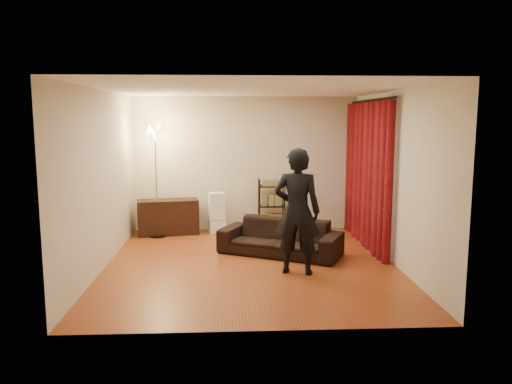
{
  "coord_description": "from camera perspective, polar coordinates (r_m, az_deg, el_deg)",
  "views": [
    {
      "loc": [
        -0.29,
        -7.59,
        2.28
      ],
      "look_at": [
        0.1,
        0.3,
        1.1
      ],
      "focal_mm": 35.0,
      "sensor_mm": 36.0,
      "label": 1
    }
  ],
  "objects": [
    {
      "name": "person",
      "position": [
        7.29,
        4.71,
        -2.21
      ],
      "size": [
        0.77,
        0.61,
        1.86
      ],
      "primitive_type": "imported",
      "rotation": [
        0.0,
        0.0,
        2.88
      ],
      "color": "black",
      "rests_on": "ground"
    },
    {
      "name": "wall_left",
      "position": [
        7.9,
        -17.19,
        1.35
      ],
      "size": [
        0.0,
        5.0,
        5.0
      ],
      "primitive_type": "plane",
      "rotation": [
        1.57,
        0.0,
        1.57
      ],
      "color": "beige",
      "rests_on": "ground"
    },
    {
      "name": "wire_shelf",
      "position": [
        9.94,
        1.79,
        -1.57
      ],
      "size": [
        0.58,
        0.49,
        1.09
      ],
      "primitive_type": null,
      "rotation": [
        0.0,
        0.0,
        0.34
      ],
      "color": "black",
      "rests_on": "ground"
    },
    {
      "name": "floor_lamp",
      "position": [
        9.68,
        -11.35,
        1.24
      ],
      "size": [
        0.39,
        0.39,
        2.17
      ],
      "primitive_type": null,
      "rotation": [
        0.0,
        0.0,
        -0.0
      ],
      "color": "silver",
      "rests_on": "ground"
    },
    {
      "name": "curtain_rod",
      "position": [
        9.06,
        13.01,
        10.18
      ],
      "size": [
        0.04,
        2.65,
        0.04
      ],
      "primitive_type": "cylinder",
      "rotation": [
        1.57,
        0.0,
        0.0
      ],
      "color": "black",
      "rests_on": "wall_right"
    },
    {
      "name": "wall_front",
      "position": [
        5.18,
        0.44,
        -1.85
      ],
      "size": [
        5.0,
        0.0,
        5.0
      ],
      "primitive_type": "plane",
      "rotation": [
        -1.57,
        0.0,
        0.0
      ],
      "color": "beige",
      "rests_on": "ground"
    },
    {
      "name": "media_cabinet",
      "position": [
        9.97,
        -10.0,
        -2.83
      ],
      "size": [
        1.23,
        0.63,
        0.69
      ],
      "primitive_type": "cube",
      "rotation": [
        0.0,
        0.0,
        0.17
      ],
      "color": "black",
      "rests_on": "ground"
    },
    {
      "name": "wall_back",
      "position": [
        10.14,
        -1.19,
        3.23
      ],
      "size": [
        5.0,
        0.0,
        5.0
      ],
      "primitive_type": "plane",
      "rotation": [
        1.57,
        0.0,
        0.0
      ],
      "color": "beige",
      "rests_on": "ground"
    },
    {
      "name": "curtain",
      "position": [
        9.1,
        12.61,
        1.95
      ],
      "size": [
        0.22,
        2.65,
        2.55
      ],
      "primitive_type": null,
      "color": "maroon",
      "rests_on": "ground"
    },
    {
      "name": "storage_boxes",
      "position": [
        10.0,
        -4.48,
        -2.35
      ],
      "size": [
        0.36,
        0.31,
        0.81
      ],
      "primitive_type": null,
      "rotation": [
        0.0,
        0.0,
        0.17
      ],
      "color": "white",
      "rests_on": "ground"
    },
    {
      "name": "ceiling",
      "position": [
        7.61,
        -0.65,
        11.66
      ],
      "size": [
        5.0,
        5.0,
        0.0
      ],
      "primitive_type": "plane",
      "rotation": [
        3.14,
        0.0,
        0.0
      ],
      "color": "white",
      "rests_on": "ground"
    },
    {
      "name": "floor",
      "position": [
        7.93,
        -0.62,
        -8.21
      ],
      "size": [
        5.0,
        5.0,
        0.0
      ],
      "primitive_type": "plane",
      "color": "brown",
      "rests_on": "ground"
    },
    {
      "name": "sofa",
      "position": [
        8.39,
        2.77,
        -5.21
      ],
      "size": [
        2.15,
        1.59,
        0.59
      ],
      "primitive_type": "imported",
      "rotation": [
        0.0,
        0.0,
        -0.46
      ],
      "color": "black",
      "rests_on": "ground"
    },
    {
      "name": "wall_right",
      "position": [
        8.06,
        15.57,
        1.56
      ],
      "size": [
        0.0,
        5.0,
        5.0
      ],
      "primitive_type": "plane",
      "rotation": [
        1.57,
        0.0,
        -1.57
      ],
      "color": "beige",
      "rests_on": "ground"
    }
  ]
}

